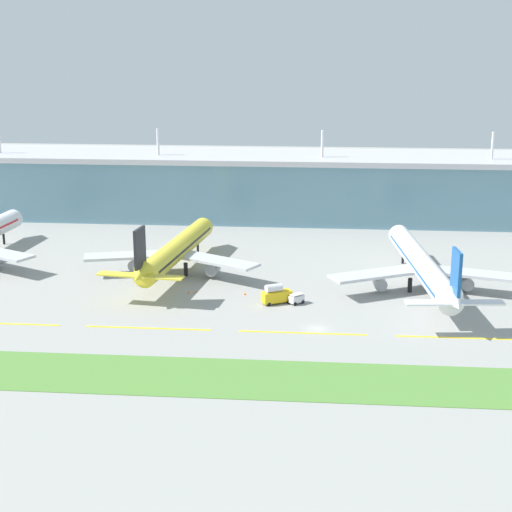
# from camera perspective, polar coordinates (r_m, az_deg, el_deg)

# --- Properties ---
(ground_plane) EXTENTS (600.00, 600.00, 0.00)m
(ground_plane) POSITION_cam_1_polar(r_m,az_deg,el_deg) (175.23, 4.40, -5.24)
(ground_plane) COLOR gray
(terminal_building) EXTENTS (288.00, 34.00, 31.75)m
(terminal_building) POSITION_cam_1_polar(r_m,az_deg,el_deg) (277.39, 4.72, 4.99)
(terminal_building) COLOR #6693A8
(terminal_building) RESTS_ON ground
(airliner_near_middle) EXTENTS (48.42, 62.94, 18.90)m
(airliner_near_middle) POSITION_cam_1_polar(r_m,az_deg,el_deg) (213.93, -5.81, 0.39)
(airliner_near_middle) COLOR yellow
(airliner_near_middle) RESTS_ON ground
(airliner_far_middle) EXTENTS (48.57, 72.02, 18.90)m
(airliner_far_middle) POSITION_cam_1_polar(r_m,az_deg,el_deg) (203.20, 11.87, -0.68)
(airliner_far_middle) COLOR white
(airliner_far_middle) RESTS_ON ground
(taxiway_stripe_mid_west) EXTENTS (28.00, 0.70, 0.04)m
(taxiway_stripe_mid_west) POSITION_cam_1_polar(r_m,az_deg,el_deg) (176.60, -7.76, -5.17)
(taxiway_stripe_mid_west) COLOR yellow
(taxiway_stripe_mid_west) RESTS_ON ground
(taxiway_stripe_centre) EXTENTS (28.00, 0.70, 0.04)m
(taxiway_stripe_centre) POSITION_cam_1_polar(r_m,az_deg,el_deg) (172.56, 3.38, -5.55)
(taxiway_stripe_centre) COLOR yellow
(taxiway_stripe_centre) RESTS_ON ground
(taxiway_stripe_mid_east) EXTENTS (28.00, 0.70, 0.04)m
(taxiway_stripe_mid_east) POSITION_cam_1_polar(r_m,az_deg,el_deg) (175.14, 14.63, -5.72)
(taxiway_stripe_mid_east) COLOR yellow
(taxiway_stripe_mid_east) RESTS_ON ground
(grass_verge) EXTENTS (300.00, 18.00, 0.10)m
(grass_verge) POSITION_cam_1_polar(r_m,az_deg,el_deg) (149.71, 4.26, -8.95)
(grass_verge) COLOR #518438
(grass_verge) RESTS_ON ground
(fuel_truck) EXTENTS (7.58, 5.68, 4.95)m
(fuel_truck) POSITION_cam_1_polar(r_m,az_deg,el_deg) (190.24, 1.45, -2.78)
(fuel_truck) COLOR gold
(fuel_truck) RESTS_ON ground
(baggage_cart) EXTENTS (3.84, 3.79, 2.48)m
(baggage_cart) POSITION_cam_1_polar(r_m,az_deg,el_deg) (190.49, 2.94, -3.09)
(baggage_cart) COLOR silver
(baggage_cart) RESTS_ON ground
(safety_cone_left_wingtip) EXTENTS (0.56, 0.56, 0.70)m
(safety_cone_left_wingtip) POSITION_cam_1_polar(r_m,az_deg,el_deg) (196.99, -0.81, -2.72)
(safety_cone_left_wingtip) COLOR orange
(safety_cone_left_wingtip) RESTS_ON ground
(safety_cone_nose_front) EXTENTS (0.56, 0.56, 0.70)m
(safety_cone_nose_front) POSITION_cam_1_polar(r_m,az_deg,el_deg) (198.79, -4.88, -2.60)
(safety_cone_nose_front) COLOR orange
(safety_cone_nose_front) RESTS_ON ground
(safety_cone_right_wingtip) EXTENTS (0.56, 0.56, 0.70)m
(safety_cone_right_wingtip) POSITION_cam_1_polar(r_m,az_deg,el_deg) (199.33, -4.38, -2.54)
(safety_cone_right_wingtip) COLOR orange
(safety_cone_right_wingtip) RESTS_ON ground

